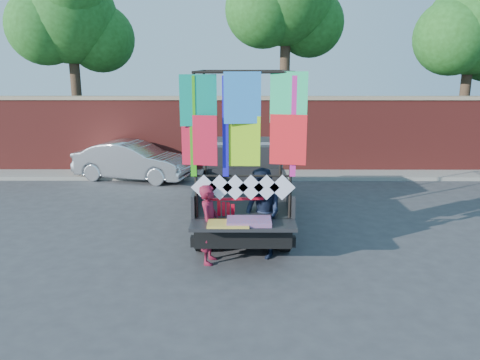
{
  "coord_description": "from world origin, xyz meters",
  "views": [
    {
      "loc": [
        -0.52,
        -8.9,
        3.62
      ],
      "look_at": [
        -0.56,
        -0.15,
        1.46
      ],
      "focal_mm": 35.0,
      "sensor_mm": 36.0,
      "label": 1
    }
  ],
  "objects_px": {
    "pickup_truck": "(243,181)",
    "man": "(262,213)",
    "sedan": "(133,161)",
    "woman": "(209,224)"
  },
  "relations": [
    {
      "from": "pickup_truck",
      "to": "woman",
      "type": "distance_m",
      "value": 2.87
    },
    {
      "from": "man",
      "to": "sedan",
      "type": "bearing_deg",
      "value": -179.04
    },
    {
      "from": "pickup_truck",
      "to": "man",
      "type": "height_order",
      "value": "pickup_truck"
    },
    {
      "from": "woman",
      "to": "man",
      "type": "xyz_separation_m",
      "value": [
        0.99,
        0.31,
        0.12
      ]
    },
    {
      "from": "man",
      "to": "pickup_truck",
      "type": "bearing_deg",
      "value": 157.31
    },
    {
      "from": "woman",
      "to": "man",
      "type": "relative_size",
      "value": 0.87
    },
    {
      "from": "sedan",
      "to": "woman",
      "type": "height_order",
      "value": "woman"
    },
    {
      "from": "pickup_truck",
      "to": "sedan",
      "type": "xyz_separation_m",
      "value": [
        -3.55,
        3.78,
        -0.27
      ]
    },
    {
      "from": "pickup_truck",
      "to": "man",
      "type": "xyz_separation_m",
      "value": [
        0.37,
        -2.49,
        -0.02
      ]
    },
    {
      "from": "sedan",
      "to": "pickup_truck",
      "type": "bearing_deg",
      "value": -122.15
    }
  ]
}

